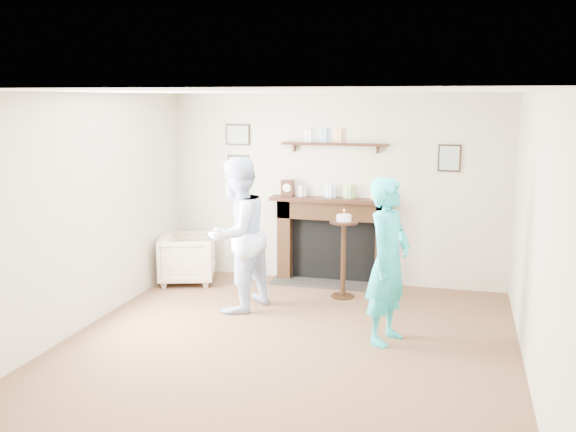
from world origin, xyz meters
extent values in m
plane|color=brown|center=(0.00, 0.00, 0.00)|extent=(5.00, 5.00, 0.00)
cube|color=beige|center=(0.00, 2.50, 1.25)|extent=(4.50, 0.04, 2.50)
cube|color=beige|center=(-2.25, 0.00, 1.25)|extent=(0.04, 5.00, 2.50)
cube|color=beige|center=(2.25, 0.00, 1.25)|extent=(0.04, 5.00, 2.50)
cube|color=white|center=(0.00, 0.00, 2.50)|extent=(4.50, 5.00, 0.04)
cube|color=black|center=(-0.66, 2.40, 0.55)|extent=(0.18, 0.20, 1.10)
cube|color=black|center=(0.66, 2.40, 0.55)|extent=(0.18, 0.20, 1.10)
cube|color=black|center=(0.00, 2.40, 0.98)|extent=(1.50, 0.20, 0.24)
cube|color=black|center=(0.00, 2.47, 0.43)|extent=(1.14, 0.06, 0.86)
cube|color=#2A2826|center=(0.00, 2.28, 0.01)|extent=(1.60, 0.44, 0.03)
cube|color=black|center=(0.00, 2.37, 1.12)|extent=(1.68, 0.26, 0.05)
cube|color=black|center=(0.00, 2.42, 1.85)|extent=(1.40, 0.15, 0.03)
cube|color=black|center=(-1.35, 2.48, 1.95)|extent=(0.34, 0.03, 0.28)
cube|color=black|center=(-1.35, 2.48, 1.55)|extent=(0.30, 0.03, 0.24)
cube|color=black|center=(1.45, 2.48, 1.70)|extent=(0.28, 0.03, 0.34)
cube|color=black|center=(-0.62, 2.37, 1.26)|extent=(0.16, 0.09, 0.22)
cylinder|color=beige|center=(-0.62, 2.32, 1.27)|extent=(0.11, 0.01, 0.11)
sphere|color=green|center=(0.64, 2.37, 1.21)|extent=(0.12, 0.12, 0.12)
imported|color=tan|center=(-1.88, 1.90, 0.00)|extent=(0.90, 0.88, 0.65)
imported|color=#AEB8DA|center=(-0.86, 1.02, 0.00)|extent=(0.92, 1.04, 1.79)
imported|color=teal|center=(0.94, 0.47, 0.00)|extent=(0.58, 0.71, 1.68)
cylinder|color=black|center=(0.25, 1.80, 0.01)|extent=(0.29, 0.29, 0.02)
cylinder|color=black|center=(0.25, 1.80, 0.48)|extent=(0.06, 0.06, 0.92)
cylinder|color=black|center=(0.25, 1.80, 0.95)|extent=(0.35, 0.35, 0.03)
cylinder|color=silver|center=(0.25, 1.80, 0.97)|extent=(0.23, 0.23, 0.01)
cylinder|color=white|center=(0.25, 1.80, 1.01)|extent=(0.18, 0.18, 0.07)
cylinder|color=#FBEA9E|center=(0.25, 1.80, 1.07)|extent=(0.01, 0.01, 0.05)
sphere|color=orange|center=(0.25, 1.80, 1.10)|extent=(0.02, 0.02, 0.02)
camera|label=1|loc=(1.60, -5.78, 2.45)|focal=40.00mm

